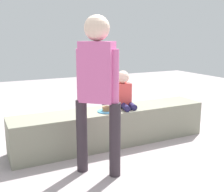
# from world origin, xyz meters

# --- Properties ---
(ground_plane) EXTENTS (12.00, 12.00, 0.00)m
(ground_plane) POSITION_xyz_m (0.00, 0.00, 0.00)
(ground_plane) COLOR #A5989A
(concrete_ledge) EXTENTS (2.59, 0.47, 0.46)m
(concrete_ledge) POSITION_xyz_m (0.00, 0.00, 0.23)
(concrete_ledge) COLOR gray
(concrete_ledge) RESTS_ON ground_plane
(child_seated) EXTENTS (0.28, 0.33, 0.48)m
(child_seated) POSITION_xyz_m (0.17, 0.01, 0.68)
(child_seated) COLOR #231F4C
(child_seated) RESTS_ON concrete_ledge
(adult_standing) EXTENTS (0.37, 0.36, 1.57)m
(adult_standing) POSITION_xyz_m (-0.49, -0.67, 0.95)
(adult_standing) COLOR #32282F
(adult_standing) RESTS_ON ground_plane
(cake_plate) EXTENTS (0.22, 0.22, 0.07)m
(cake_plate) POSITION_xyz_m (-0.12, -0.08, 0.48)
(cake_plate) COLOR #4CA5D8
(cake_plate) RESTS_ON concrete_ledge
(gift_bag) EXTENTS (0.19, 0.09, 0.33)m
(gift_bag) POSITION_xyz_m (1.16, 0.76, 0.15)
(gift_bag) COLOR #4C99E0
(gift_bag) RESTS_ON ground_plane
(railing_post) EXTENTS (0.36, 0.36, 1.04)m
(railing_post) POSITION_xyz_m (0.52, 1.35, 0.38)
(railing_post) COLOR black
(railing_post) RESTS_ON ground_plane
(water_bottle_near_gift) EXTENTS (0.07, 0.07, 0.23)m
(water_bottle_near_gift) POSITION_xyz_m (0.68, 1.00, 0.11)
(water_bottle_near_gift) COLOR silver
(water_bottle_near_gift) RESTS_ON ground_plane
(party_cup_red) EXTENTS (0.08, 0.08, 0.10)m
(party_cup_red) POSITION_xyz_m (0.97, 1.05, 0.05)
(party_cup_red) COLOR red
(party_cup_red) RESTS_ON ground_plane
(handbag_black_leather) EXTENTS (0.27, 0.12, 0.31)m
(handbag_black_leather) POSITION_xyz_m (-0.60, 0.55, 0.11)
(handbag_black_leather) COLOR black
(handbag_black_leather) RESTS_ON ground_plane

